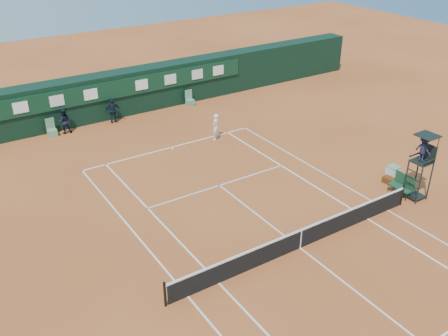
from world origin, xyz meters
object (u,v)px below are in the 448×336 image
Objects in this scene: player_bench at (403,184)px; player at (215,127)px; tennis_net at (301,238)px; cooler at (393,172)px; umpire_chair at (423,154)px.

player_bench is 11.64m from player.
player_bench is (7.22, 0.64, 0.09)m from tennis_net.
cooler is (1.06, 1.47, -0.27)m from player_bench.
umpire_chair is at bearing 0.39° from tennis_net.
umpire_chair is at bearing 74.58° from player.
tennis_net is 20.00× the size of cooler.
tennis_net is 7.74× the size of player.
player is at bearing 119.82° from cooler.
umpire_chair is 2.85× the size of player_bench.
tennis_net is 11.83m from player.
player_bench reaches higher than cooler.
umpire_chair is 1.97m from player_bench.
player_bench is at bearing 114.13° from umpire_chair.
cooler is at bearing 14.29° from tennis_net.
player is at bearing 75.67° from tennis_net.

